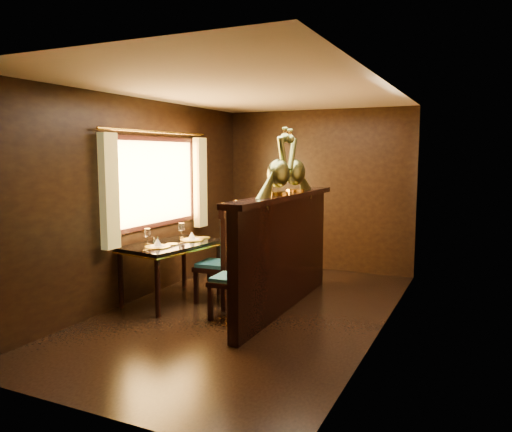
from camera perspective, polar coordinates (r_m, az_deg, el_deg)
The scene contains 8 objects.
ground at distance 5.86m, azimuth -0.89°, elevation -10.95°, with size 5.00×5.00×0.00m, color black.
room_shell at distance 5.63m, azimuth -1.62°, elevation 4.73°, with size 3.04×5.04×2.52m.
partition at distance 5.82m, azimuth 3.25°, elevation -3.82°, with size 0.26×2.70×1.36m.
dining_table at distance 6.22m, azimuth -9.62°, elevation -3.73°, with size 0.94×1.34×0.93m.
chair_left at distance 5.48m, azimuth -1.77°, elevation -5.42°, with size 0.46×0.48×1.20m.
chair_right at distance 6.10m, azimuth -3.62°, elevation -3.88°, with size 0.48×0.50×1.26m.
peacock_left at distance 5.53m, azimuth 2.58°, elevation 6.31°, with size 0.24×0.64×0.76m, color #184A39, non-canonical shape.
peacock_right at distance 6.02m, azimuth 4.52°, elevation 6.31°, with size 0.24×0.63×0.75m, color #184A39, non-canonical shape.
Camera 1 is at (2.44, -5.01, 1.81)m, focal length 35.00 mm.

